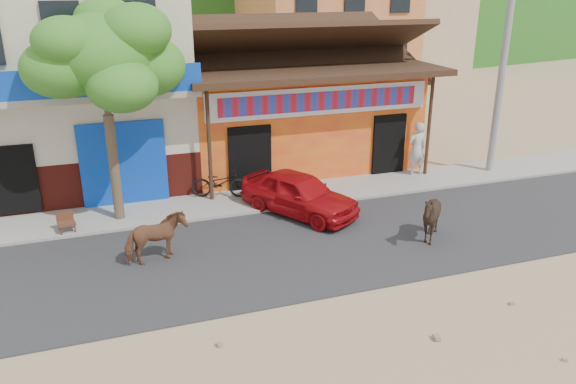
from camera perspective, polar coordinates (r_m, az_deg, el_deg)
The scene contains 14 objects.
ground at distance 12.66m, azimuth 6.47°, elevation -10.27°, with size 120.00×120.00×0.00m, color #9E825B.
road at distance 14.67m, azimuth 2.34°, elevation -5.50°, with size 60.00×5.00×0.04m, color #28282B.
sidewalk at distance 17.68m, azimuth -1.74°, elevation -0.65°, with size 60.00×2.00×0.12m, color gray.
dance_club at distance 21.41m, azimuth 0.17°, elevation 8.03°, with size 8.00×6.00×3.60m, color orange.
cafe_building at distance 19.99m, azimuth -20.99°, elevation 10.74°, with size 7.00×6.00×7.00m, color beige.
apartment_rear at distance 45.86m, azimuth 11.58°, elevation 18.41°, with size 8.00×8.00×10.00m, color tan.
tree at distance 15.91m, azimuth -17.80°, elevation 7.48°, with size 3.00×3.00×6.00m, color #2D721E, non-canonical shape.
utility_pole at distance 20.57m, azimuth 21.10°, elevation 12.73°, with size 0.24×0.24×8.00m, color gray.
cow_tan at distance 13.95m, azimuth -13.28°, elevation -4.60°, with size 0.67×1.47×1.24m, color brown.
cow_dark at distance 15.07m, azimuth 14.32°, elevation -2.52°, with size 1.09×1.22×1.35m, color black.
red_car at distance 16.37m, azimuth 1.13°, elevation -0.15°, with size 1.48×3.68×1.25m, color #AC0C11.
scooter at distance 17.60m, azimuth -6.91°, elevation 0.95°, with size 0.62×1.79×0.94m, color black.
pedestrian at distance 19.95m, azimuth 12.95°, elevation 4.32°, with size 0.68×0.44×1.86m, color silver.
cafe_chair_left at distance 16.21m, azimuth -21.70°, elevation -2.19°, with size 0.44×0.44×0.94m, color #4C2619, non-canonical shape.
Camera 1 is at (-4.82, -9.75, 6.48)m, focal length 35.00 mm.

